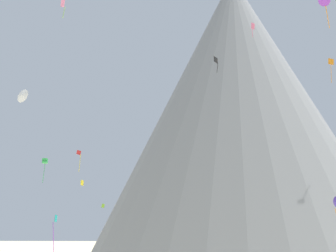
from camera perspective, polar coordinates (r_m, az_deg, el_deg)
The scene contains 12 objects.
rock_massif at distance 107.95m, azimuth 8.53°, elevation 1.11°, with size 76.54×76.54×68.97m.
kite_teal_low at distance 61.05m, azimuth -14.26°, elevation -12.36°, with size 0.47×0.76×4.90m.
kite_green_mid at distance 83.98m, azimuth -15.45°, elevation -4.37°, with size 1.00×1.01×4.35m.
kite_rainbow_high at distance 79.82m, azimuth 10.78°, elevation 12.28°, with size 0.68×0.50×2.63m.
kite_orange_high at distance 93.31m, azimuth 20.11°, elevation 7.43°, with size 1.23×0.47×5.03m.
kite_black_high at distance 69.55m, azimuth 6.16°, elevation 8.25°, with size 0.67×0.98×2.56m.
kite_yellow_low at distance 77.99m, azimuth -10.91°, elevation -7.14°, with size 0.30×0.84×0.90m.
kite_lime_low at distance 90.52m, azimuth -8.30°, elevation -10.05°, with size 0.66×0.29×0.85m.
kite_pink_high at distance 78.42m, azimuth -13.26°, elevation 14.86°, with size 0.78×0.84×3.59m.
kite_white_mid at distance 67.18m, azimuth -18.15°, elevation 3.72°, with size 2.14×1.44×2.08m.
kite_violet_high at distance 59.89m, azimuth 19.30°, elevation 14.86°, with size 1.61×0.87×4.45m.
kite_red_mid at distance 84.63m, azimuth -11.29°, elevation -3.78°, with size 0.77×0.74×4.07m.
Camera 1 is at (2.71, -31.06, 4.97)m, focal length 47.71 mm.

